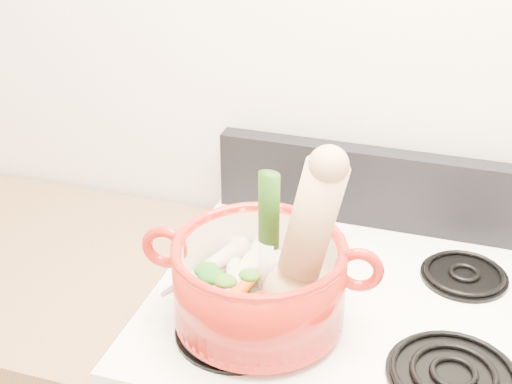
% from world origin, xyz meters
% --- Properties ---
extents(wall_back, '(3.50, 0.02, 2.60)m').
position_xyz_m(wall_back, '(0.00, 1.75, 1.30)').
color(wall_back, white).
rests_on(wall_back, floor).
extents(cooktop, '(0.78, 0.67, 0.03)m').
position_xyz_m(cooktop, '(0.00, 1.40, 0.93)').
color(cooktop, white).
rests_on(cooktop, stove_body).
extents(control_backsplash, '(0.76, 0.05, 0.18)m').
position_xyz_m(control_backsplash, '(0.00, 1.70, 1.04)').
color(control_backsplash, black).
rests_on(control_backsplash, cooktop).
extents(burner_front_left, '(0.22, 0.22, 0.02)m').
position_xyz_m(burner_front_left, '(-0.19, 1.24, 0.96)').
color(burner_front_left, black).
rests_on(burner_front_left, cooktop).
extents(burner_front_right, '(0.22, 0.22, 0.02)m').
position_xyz_m(burner_front_right, '(0.19, 1.24, 0.96)').
color(burner_front_right, black).
rests_on(burner_front_right, cooktop).
extents(burner_back_left, '(0.17, 0.17, 0.02)m').
position_xyz_m(burner_back_left, '(-0.19, 1.54, 0.96)').
color(burner_back_left, black).
rests_on(burner_back_left, cooktop).
extents(burner_back_right, '(0.17, 0.17, 0.02)m').
position_xyz_m(burner_back_right, '(0.19, 1.54, 0.96)').
color(burner_back_right, black).
rests_on(burner_back_right, cooktop).
extents(dutch_oven, '(0.34, 0.34, 0.15)m').
position_xyz_m(dutch_oven, '(-0.16, 1.28, 1.04)').
color(dutch_oven, '#B1190F').
rests_on(dutch_oven, burner_front_left).
extents(pot_handle_left, '(0.09, 0.03, 0.09)m').
position_xyz_m(pot_handle_left, '(-0.33, 1.26, 1.09)').
color(pot_handle_left, '#B1190F').
rests_on(pot_handle_left, dutch_oven).
extents(pot_handle_right, '(0.09, 0.03, 0.09)m').
position_xyz_m(pot_handle_right, '(0.01, 1.29, 1.09)').
color(pot_handle_right, '#B1190F').
rests_on(pot_handle_right, dutch_oven).
extents(squash, '(0.22, 0.19, 0.33)m').
position_xyz_m(squash, '(-0.08, 1.26, 1.15)').
color(squash, tan).
rests_on(squash, dutch_oven).
extents(leek, '(0.05, 0.05, 0.26)m').
position_xyz_m(leek, '(-0.15, 1.30, 1.13)').
color(leek, white).
rests_on(leek, dutch_oven).
extents(ginger, '(0.09, 0.08, 0.04)m').
position_xyz_m(ginger, '(-0.15, 1.38, 1.02)').
color(ginger, tan).
rests_on(ginger, dutch_oven).
extents(parsnip_0, '(0.09, 0.26, 0.07)m').
position_xyz_m(parsnip_0, '(-0.21, 1.29, 1.03)').
color(parsnip_0, '#F0E9C4').
rests_on(parsnip_0, dutch_oven).
extents(parsnip_1, '(0.20, 0.17, 0.06)m').
position_xyz_m(parsnip_1, '(-0.21, 1.30, 1.03)').
color(parsnip_1, beige).
rests_on(parsnip_1, dutch_oven).
extents(parsnip_2, '(0.09, 0.20, 0.06)m').
position_xyz_m(parsnip_2, '(-0.22, 1.31, 1.03)').
color(parsnip_2, beige).
rests_on(parsnip_2, dutch_oven).
extents(parsnip_3, '(0.14, 0.19, 0.06)m').
position_xyz_m(parsnip_3, '(-0.27, 1.29, 1.04)').
color(parsnip_3, beige).
rests_on(parsnip_3, dutch_oven).
extents(carrot_0, '(0.03, 0.16, 0.04)m').
position_xyz_m(carrot_0, '(-0.18, 1.24, 1.02)').
color(carrot_0, '#CC4E0A').
rests_on(carrot_0, dutch_oven).
extents(carrot_1, '(0.11, 0.12, 0.04)m').
position_xyz_m(carrot_1, '(-0.18, 1.23, 1.02)').
color(carrot_1, '#D4510A').
rests_on(carrot_1, dutch_oven).
extents(carrot_2, '(0.06, 0.15, 0.04)m').
position_xyz_m(carrot_2, '(-0.13, 1.26, 1.03)').
color(carrot_2, '#DE4D0B').
rests_on(carrot_2, dutch_oven).
extents(carrot_3, '(0.12, 0.09, 0.04)m').
position_xyz_m(carrot_3, '(-0.17, 1.22, 1.03)').
color(carrot_3, '#CE420A').
rests_on(carrot_3, dutch_oven).
extents(carrot_4, '(0.09, 0.18, 0.05)m').
position_xyz_m(carrot_4, '(-0.18, 1.25, 1.04)').
color(carrot_4, orange).
rests_on(carrot_4, dutch_oven).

